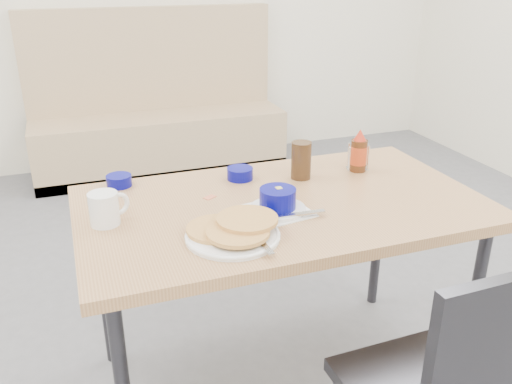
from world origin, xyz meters
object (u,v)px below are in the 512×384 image
object	(u,v)px
creamer_bowl	(119,181)
syrup_bottle	(359,153)
pancake_plate	(234,231)
amber_tumbler	(301,160)
coffee_mug	(105,208)
grits_setting	(278,202)
butter_bowl	(240,174)
booth_bench	(158,125)
dining_table	(282,218)
condiment_caddy	(358,160)

from	to	relation	value
creamer_bowl	syrup_bottle	distance (m)	0.93
pancake_plate	amber_tumbler	xyz separation A→B (m)	(0.39, 0.38, 0.05)
amber_tumbler	creamer_bowl	bearing A→B (deg)	167.06
coffee_mug	creamer_bowl	bearing A→B (deg)	76.23
grits_setting	butter_bowl	distance (m)	0.32
booth_bench	syrup_bottle	bearing A→B (deg)	-80.38
dining_table	coffee_mug	bearing A→B (deg)	176.87
dining_table	amber_tumbler	distance (m)	0.28
grits_setting	butter_bowl	world-z (taller)	grits_setting
amber_tumbler	syrup_bottle	size ratio (longest dim) A/B	0.84
pancake_plate	condiment_caddy	bearing A→B (deg)	31.17
booth_bench	dining_table	world-z (taller)	booth_bench
grits_setting	amber_tumbler	distance (m)	0.33
dining_table	coffee_mug	world-z (taller)	coffee_mug
pancake_plate	coffee_mug	world-z (taller)	coffee_mug
coffee_mug	syrup_bottle	xyz separation A→B (m)	(0.99, 0.15, 0.02)
condiment_caddy	dining_table	bearing A→B (deg)	-135.54
booth_bench	coffee_mug	xyz separation A→B (m)	(-0.59, -2.50, 0.46)
booth_bench	amber_tumbler	bearing A→B (deg)	-86.28
creamer_bowl	grits_setting	bearing A→B (deg)	-40.98
pancake_plate	booth_bench	bearing A→B (deg)	84.99
butter_bowl	amber_tumbler	distance (m)	0.24
pancake_plate	creamer_bowl	distance (m)	0.60
grits_setting	butter_bowl	xyz separation A→B (m)	(-0.03, 0.32, -0.01)
dining_table	booth_bench	bearing A→B (deg)	90.00
pancake_plate	butter_bowl	bearing A→B (deg)	69.47
butter_bowl	syrup_bottle	world-z (taller)	syrup_bottle
coffee_mug	creamer_bowl	xyz separation A→B (m)	(0.08, 0.31, -0.03)
grits_setting	booth_bench	bearing A→B (deg)	89.00
grits_setting	syrup_bottle	size ratio (longest dim) A/B	1.45
amber_tumbler	grits_setting	bearing A→B (deg)	-127.77
creamer_bowl	syrup_bottle	size ratio (longest dim) A/B	0.54
condiment_caddy	syrup_bottle	world-z (taller)	syrup_bottle
creamer_bowl	condiment_caddy	bearing A→B (deg)	-8.72
creamer_bowl	butter_bowl	distance (m)	0.45
creamer_bowl	syrup_bottle	bearing A→B (deg)	-9.85
pancake_plate	syrup_bottle	distance (m)	0.74
coffee_mug	amber_tumbler	size ratio (longest dim) A/B	0.92
creamer_bowl	syrup_bottle	xyz separation A→B (m)	(0.92, -0.16, 0.05)
amber_tumbler	condiment_caddy	world-z (taller)	amber_tumbler
creamer_bowl	butter_bowl	xyz separation A→B (m)	(0.45, -0.09, 0.00)
pancake_plate	grits_setting	world-z (taller)	grits_setting
coffee_mug	dining_table	bearing A→B (deg)	-3.13
amber_tumbler	condiment_caddy	distance (m)	0.26
condiment_caddy	booth_bench	bearing A→B (deg)	118.49
booth_bench	grits_setting	world-z (taller)	booth_bench
creamer_bowl	condiment_caddy	distance (m)	0.94
booth_bench	pancake_plate	xyz separation A→B (m)	(-0.24, -2.73, 0.43)
syrup_bottle	dining_table	bearing A→B (deg)	-155.58
pancake_plate	dining_table	bearing A→B (deg)	38.99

